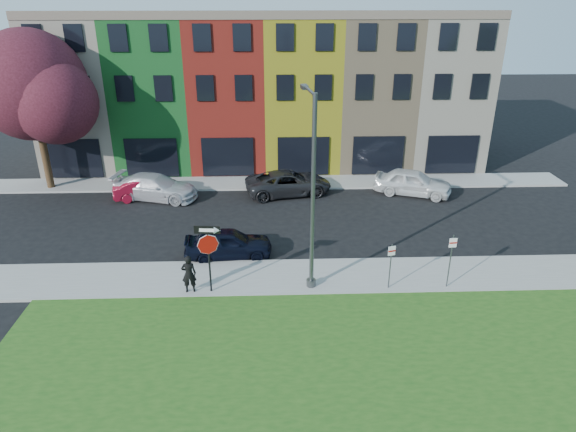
{
  "coord_description": "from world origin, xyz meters",
  "views": [
    {
      "loc": [
        -2.2,
        -16.56,
        11.76
      ],
      "look_at": [
        -1.46,
        4.0,
        2.57
      ],
      "focal_mm": 32.0,
      "sensor_mm": 36.0,
      "label": 1
    }
  ],
  "objects_px": {
    "man": "(189,274)",
    "sedan_near": "(228,243)",
    "street_lamp": "(312,194)",
    "stop_sign": "(208,245)"
  },
  "relations": [
    {
      "from": "stop_sign",
      "to": "street_lamp",
      "type": "relative_size",
      "value": 0.37
    },
    {
      "from": "street_lamp",
      "to": "sedan_near",
      "type": "bearing_deg",
      "value": 136.03
    },
    {
      "from": "stop_sign",
      "to": "sedan_near",
      "type": "relative_size",
      "value": 0.72
    },
    {
      "from": "stop_sign",
      "to": "street_lamp",
      "type": "height_order",
      "value": "street_lamp"
    },
    {
      "from": "man",
      "to": "street_lamp",
      "type": "relative_size",
      "value": 0.21
    },
    {
      "from": "stop_sign",
      "to": "man",
      "type": "height_order",
      "value": "stop_sign"
    },
    {
      "from": "man",
      "to": "sedan_near",
      "type": "height_order",
      "value": "man"
    },
    {
      "from": "sedan_near",
      "to": "stop_sign",
      "type": "bearing_deg",
      "value": 167.41
    },
    {
      "from": "man",
      "to": "street_lamp",
      "type": "xyz_separation_m",
      "value": [
        5.07,
        0.46,
        3.27
      ]
    },
    {
      "from": "sedan_near",
      "to": "street_lamp",
      "type": "relative_size",
      "value": 0.52
    }
  ]
}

